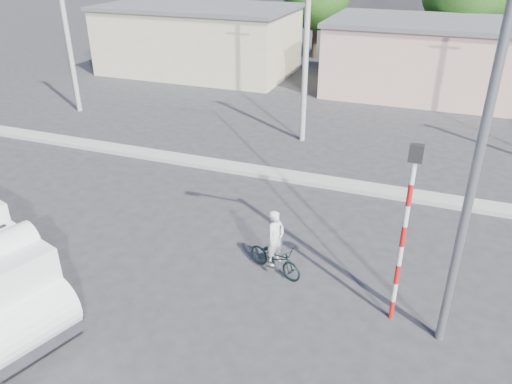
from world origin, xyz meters
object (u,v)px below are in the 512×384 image
(bicycle, at_px, (275,258))
(cyclist, at_px, (275,248))
(traffic_pole, at_px, (405,222))
(streetlight, at_px, (475,126))

(bicycle, distance_m, cyclist, 0.32)
(traffic_pole, relative_size, streetlight, 0.48)
(bicycle, distance_m, traffic_pole, 3.87)
(cyclist, height_order, streetlight, streetlight)
(traffic_pole, bearing_deg, cyclist, 166.59)
(traffic_pole, bearing_deg, streetlight, -17.73)
(cyclist, relative_size, traffic_pole, 0.35)
(bicycle, relative_size, cyclist, 1.10)
(cyclist, height_order, traffic_pole, traffic_pole)
(cyclist, xyz_separation_m, streetlight, (4.07, -1.05, 4.19))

